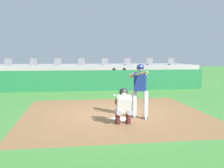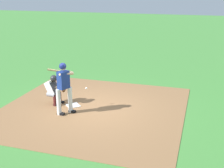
{
  "view_description": "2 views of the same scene",
  "coord_description": "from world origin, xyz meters",
  "views": [
    {
      "loc": [
        -1.47,
        -9.12,
        2.06
      ],
      "look_at": [
        0.0,
        0.7,
        1.0
      ],
      "focal_mm": 42.66,
      "sensor_mm": 36.0,
      "label": 1
    },
    {
      "loc": [
        9.18,
        3.55,
        4.16
      ],
      "look_at": [
        0.0,
        0.7,
        1.0
      ],
      "focal_mm": 47.36,
      "sensor_mm": 36.0,
      "label": 2
    }
  ],
  "objects": [
    {
      "name": "dirt_infield",
      "position": [
        0.0,
        0.0,
        0.01
      ],
      "size": [
        6.4,
        6.4,
        0.01
      ],
      "primitive_type": "cube",
      "color": "olive",
      "rests_on": "ground"
    },
    {
      "name": "batter_at_plate",
      "position": [
        0.69,
        -0.78,
        1.04
      ],
      "size": [
        0.58,
        0.87,
        1.8
      ],
      "color": "silver",
      "rests_on": "ground"
    },
    {
      "name": "catcher_crouched",
      "position": [
        0.0,
        -1.51,
        0.61
      ],
      "size": [
        0.5,
        1.61,
        1.13
      ],
      "color": "gray",
      "rests_on": "ground"
    },
    {
      "name": "home_plate",
      "position": [
        0.0,
        -0.8,
        0.02
      ],
      "size": [
        0.62,
        0.62,
        0.02
      ],
      "primitive_type": "cube",
      "rotation": [
        0.0,
        0.0,
        0.79
      ],
      "color": "white",
      "rests_on": "dirt_infield"
    },
    {
      "name": "ground_plane",
      "position": [
        0.0,
        0.0,
        0.0
      ],
      "size": [
        80.0,
        80.0,
        0.0
      ],
      "primitive_type": "plane",
      "color": "#428438"
    }
  ]
}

